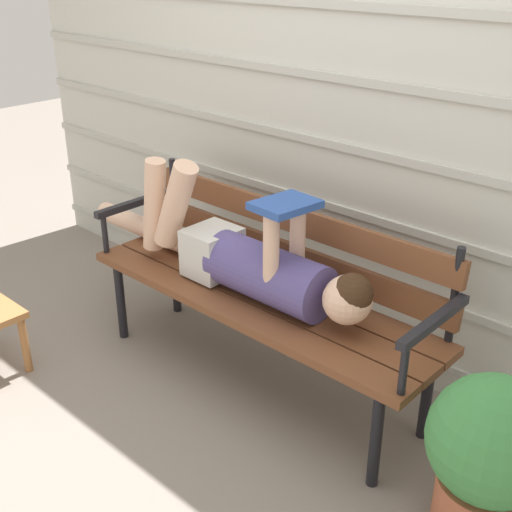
{
  "coord_description": "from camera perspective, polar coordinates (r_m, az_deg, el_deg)",
  "views": [
    {
      "loc": [
        1.68,
        -1.72,
        1.8
      ],
      "look_at": [
        0.0,
        0.1,
        0.63
      ],
      "focal_mm": 46.4,
      "sensor_mm": 36.0,
      "label": 1
    }
  ],
  "objects": [
    {
      "name": "ground_plane",
      "position": [
        3.0,
        -1.26,
        -11.43
      ],
      "size": [
        12.0,
        12.0,
        0.0
      ],
      "primitive_type": "plane",
      "color": "gray"
    },
    {
      "name": "house_siding",
      "position": [
        2.92,
        7.1,
        15.13
      ],
      "size": [
        4.36,
        0.08,
        2.58
      ],
      "color": "beige",
      "rests_on": "ground"
    },
    {
      "name": "park_bench",
      "position": [
        2.85,
        0.93,
        -2.17
      ],
      "size": [
        1.69,
        0.48,
        0.83
      ],
      "color": "brown",
      "rests_on": "ground"
    },
    {
      "name": "reclining_person",
      "position": [
        2.8,
        -1.09,
        -0.12
      ],
      "size": [
        1.72,
        0.26,
        0.53
      ],
      "color": "#514784"
    },
    {
      "name": "potted_plant",
      "position": [
        2.28,
        19.49,
        -16.04
      ],
      "size": [
        0.41,
        0.41,
        0.62
      ],
      "color": "#AD5B3D",
      "rests_on": "ground"
    }
  ]
}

